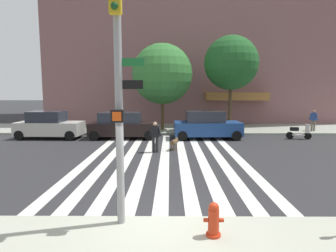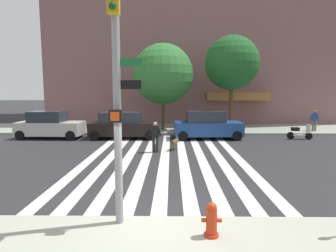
{
  "view_description": "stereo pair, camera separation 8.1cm",
  "coord_description": "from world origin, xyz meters",
  "px_view_note": "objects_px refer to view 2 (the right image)",
  "views": [
    {
      "loc": [
        0.25,
        -6.93,
        3.33
      ],
      "look_at": [
        0.15,
        6.6,
        1.63
      ],
      "focal_mm": 30.69,
      "sensor_mm": 36.0,
      "label": 1
    },
    {
      "loc": [
        0.33,
        -6.93,
        3.33
      ],
      "look_at": [
        0.15,
        6.6,
        1.63
      ],
      "focal_mm": 30.69,
      "sensor_mm": 36.0,
      "label": 2
    }
  ],
  "objects_px": {
    "parked_car_behind_first": "(123,126)",
    "pedestrian_dog_walker": "(155,135)",
    "traffic_light_pole": "(117,81)",
    "parked_car_near_curb": "(50,125)",
    "dog_on_leash": "(175,142)",
    "street_tree_middle": "(232,63)",
    "fire_hydrant": "(212,220)",
    "pedestrian_bystander": "(315,119)",
    "parked_car_third_in_line": "(207,125)",
    "street_tree_nearest": "(163,74)",
    "parked_scooter": "(300,132)"
  },
  "relations": [
    {
      "from": "fire_hydrant",
      "to": "street_tree_nearest",
      "type": "distance_m",
      "value": 17.69
    },
    {
      "from": "parked_car_near_curb",
      "to": "pedestrian_dog_walker",
      "type": "distance_m",
      "value": 8.74
    },
    {
      "from": "street_tree_nearest",
      "to": "parked_scooter",
      "type": "bearing_deg",
      "value": -21.65
    },
    {
      "from": "parked_car_third_in_line",
      "to": "street_tree_middle",
      "type": "distance_m",
      "value": 5.88
    },
    {
      "from": "dog_on_leash",
      "to": "street_tree_middle",
      "type": "bearing_deg",
      "value": 56.88
    },
    {
      "from": "fire_hydrant",
      "to": "pedestrian_dog_walker",
      "type": "xyz_separation_m",
      "value": [
        -1.75,
        9.22,
        0.41
      ]
    },
    {
      "from": "traffic_light_pole",
      "to": "street_tree_nearest",
      "type": "relative_size",
      "value": 0.85
    },
    {
      "from": "parked_car_third_in_line",
      "to": "dog_on_leash",
      "type": "height_order",
      "value": "parked_car_third_in_line"
    },
    {
      "from": "dog_on_leash",
      "to": "parked_car_behind_first",
      "type": "bearing_deg",
      "value": 132.99
    },
    {
      "from": "fire_hydrant",
      "to": "parked_car_behind_first",
      "type": "height_order",
      "value": "parked_car_behind_first"
    },
    {
      "from": "parked_car_near_curb",
      "to": "dog_on_leash",
      "type": "bearing_deg",
      "value": -23.73
    },
    {
      "from": "parked_car_behind_first",
      "to": "pedestrian_dog_walker",
      "type": "bearing_deg",
      "value": -60.63
    },
    {
      "from": "traffic_light_pole",
      "to": "pedestrian_dog_walker",
      "type": "height_order",
      "value": "traffic_light_pole"
    },
    {
      "from": "parked_car_third_in_line",
      "to": "street_tree_middle",
      "type": "xyz_separation_m",
      "value": [
        2.21,
        3.1,
        4.48
      ]
    },
    {
      "from": "fire_hydrant",
      "to": "street_tree_nearest",
      "type": "xyz_separation_m",
      "value": [
        -1.58,
        17.15,
        4.06
      ]
    },
    {
      "from": "parked_car_third_in_line",
      "to": "parked_car_near_curb",
      "type": "bearing_deg",
      "value": 179.98
    },
    {
      "from": "traffic_light_pole",
      "to": "parked_car_third_in_line",
      "type": "relative_size",
      "value": 1.26
    },
    {
      "from": "street_tree_nearest",
      "to": "pedestrian_dog_walker",
      "type": "height_order",
      "value": "street_tree_nearest"
    },
    {
      "from": "parked_car_behind_first",
      "to": "dog_on_leash",
      "type": "xyz_separation_m",
      "value": [
        3.52,
        -3.77,
        -0.46
      ]
    },
    {
      "from": "pedestrian_dog_walker",
      "to": "parked_car_near_curb",
      "type": "bearing_deg",
      "value": 149.76
    },
    {
      "from": "street_tree_middle",
      "to": "pedestrian_bystander",
      "type": "relative_size",
      "value": 4.49
    },
    {
      "from": "traffic_light_pole",
      "to": "parked_car_third_in_line",
      "type": "distance_m",
      "value": 13.79
    },
    {
      "from": "street_tree_middle",
      "to": "dog_on_leash",
      "type": "relative_size",
      "value": 6.76
    },
    {
      "from": "parked_scooter",
      "to": "street_tree_middle",
      "type": "xyz_separation_m",
      "value": [
        -4.05,
        3.3,
        4.92
      ]
    },
    {
      "from": "pedestrian_dog_walker",
      "to": "street_tree_nearest",
      "type": "bearing_deg",
      "value": 88.73
    },
    {
      "from": "parked_car_behind_first",
      "to": "street_tree_nearest",
      "type": "height_order",
      "value": "street_tree_nearest"
    },
    {
      "from": "dog_on_leash",
      "to": "pedestrian_bystander",
      "type": "height_order",
      "value": "pedestrian_bystander"
    },
    {
      "from": "street_tree_nearest",
      "to": "fire_hydrant",
      "type": "bearing_deg",
      "value": -84.75
    },
    {
      "from": "fire_hydrant",
      "to": "pedestrian_bystander",
      "type": "distance_m",
      "value": 19.31
    },
    {
      "from": "parked_car_third_in_line",
      "to": "parked_scooter",
      "type": "xyz_separation_m",
      "value": [
        6.26,
        -0.2,
        -0.44
      ]
    },
    {
      "from": "fire_hydrant",
      "to": "street_tree_middle",
      "type": "height_order",
      "value": "street_tree_middle"
    },
    {
      "from": "pedestrian_dog_walker",
      "to": "pedestrian_bystander",
      "type": "height_order",
      "value": "pedestrian_bystander"
    },
    {
      "from": "pedestrian_dog_walker",
      "to": "parked_car_third_in_line",
      "type": "bearing_deg",
      "value": 52.96
    },
    {
      "from": "street_tree_nearest",
      "to": "pedestrian_bystander",
      "type": "height_order",
      "value": "street_tree_nearest"
    },
    {
      "from": "parked_car_third_in_line",
      "to": "pedestrian_bystander",
      "type": "bearing_deg",
      "value": 17.63
    },
    {
      "from": "parked_scooter",
      "to": "street_tree_middle",
      "type": "distance_m",
      "value": 7.18
    },
    {
      "from": "pedestrian_bystander",
      "to": "dog_on_leash",
      "type": "bearing_deg",
      "value": -149.18
    },
    {
      "from": "street_tree_nearest",
      "to": "street_tree_middle",
      "type": "relative_size",
      "value": 0.93
    },
    {
      "from": "fire_hydrant",
      "to": "parked_car_behind_first",
      "type": "bearing_deg",
      "value": 107.25
    },
    {
      "from": "parked_car_near_curb",
      "to": "fire_hydrant",
      "type": "bearing_deg",
      "value": -55.67
    },
    {
      "from": "parked_scooter",
      "to": "dog_on_leash",
      "type": "height_order",
      "value": "parked_scooter"
    },
    {
      "from": "parked_car_third_in_line",
      "to": "pedestrian_dog_walker",
      "type": "distance_m",
      "value": 5.51
    },
    {
      "from": "traffic_light_pole",
      "to": "pedestrian_dog_walker",
      "type": "xyz_separation_m",
      "value": [
        0.37,
        8.63,
        -2.59
      ]
    },
    {
      "from": "parked_car_third_in_line",
      "to": "parked_scooter",
      "type": "distance_m",
      "value": 6.28
    },
    {
      "from": "fire_hydrant",
      "to": "parked_car_third_in_line",
      "type": "xyz_separation_m",
      "value": [
        1.56,
        13.61,
        0.4
      ]
    },
    {
      "from": "traffic_light_pole",
      "to": "fire_hydrant",
      "type": "bearing_deg",
      "value": -15.4
    },
    {
      "from": "parked_car_near_curb",
      "to": "street_tree_nearest",
      "type": "bearing_deg",
      "value": 24.56
    },
    {
      "from": "pedestrian_bystander",
      "to": "fire_hydrant",
      "type": "bearing_deg",
      "value": -122.0
    },
    {
      "from": "traffic_light_pole",
      "to": "parked_car_near_curb",
      "type": "height_order",
      "value": "traffic_light_pole"
    },
    {
      "from": "parked_car_near_curb",
      "to": "parked_car_behind_first",
      "type": "distance_m",
      "value": 5.07
    }
  ]
}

